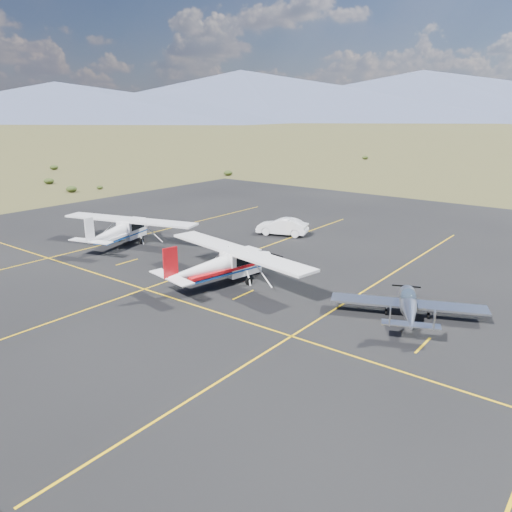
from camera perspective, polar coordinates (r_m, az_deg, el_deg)
ground at (r=29.03m, az=14.03°, el=-5.89°), size 1600.00×1600.00×0.00m
apron at (r=32.20m, az=2.60°, el=-3.15°), size 72.00×72.00×0.02m
aircraft_low_wing at (r=27.66m, az=17.02°, el=-5.36°), size 6.16×8.03×1.79m
aircraft_cessna at (r=31.60m, az=-3.79°, el=-0.87°), size 7.75×12.55×3.17m
aircraft_plain at (r=42.03m, az=-15.16°, el=2.91°), size 8.10×12.08×3.07m
sedan at (r=44.41m, az=3.02°, el=3.37°), size 2.95×4.79×1.49m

